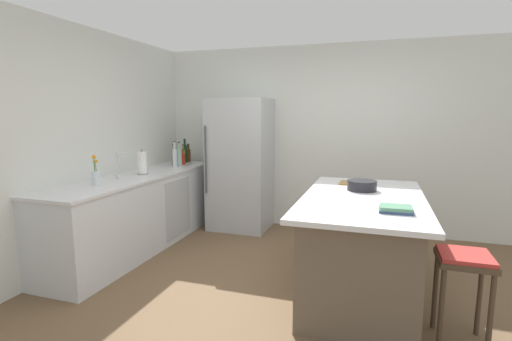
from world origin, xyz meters
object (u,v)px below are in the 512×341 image
wine_bottle (185,153)px  cookbook_stack (396,209)px  mixing_bowl (362,185)px  cutting_board (357,184)px  paper_towel_roll (142,163)px  gin_bottle (179,157)px  refrigerator (240,164)px  olive_oil_bottle (183,156)px  sink_faucet (118,165)px  hot_sauce_bottle (183,159)px  soda_bottle (175,157)px  bar_stool (464,270)px  flower_vase (96,176)px  syrup_bottle (189,155)px  vinegar_bottle (174,157)px  kitchen_island (361,245)px

wine_bottle → cookbook_stack: size_ratio=1.48×
mixing_bowl → cutting_board: size_ratio=0.75×
paper_towel_roll → gin_bottle: size_ratio=0.90×
refrigerator → olive_oil_bottle: refrigerator is taller
sink_faucet → hot_sauce_bottle: bearing=85.5°
hot_sauce_bottle → soda_bottle: 0.27m
hot_sauce_bottle → refrigerator: bearing=10.5°
refrigerator → soda_bottle: size_ratio=5.18×
bar_stool → flower_vase: (-3.38, 0.25, 0.46)m
mixing_bowl → syrup_bottle: bearing=151.5°
bar_stool → syrup_bottle: 4.12m
mixing_bowl → flower_vase: bearing=-167.4°
refrigerator → paper_towel_roll: 1.41m
refrigerator → wine_bottle: (-0.91, 0.04, 0.13)m
bar_stool → paper_towel_roll: paper_towel_roll is taller
refrigerator → sink_faucet: 1.75m
bar_stool → wine_bottle: 4.07m
wine_bottle → gin_bottle: 0.40m
hot_sauce_bottle → mixing_bowl: 2.81m
paper_towel_roll → vinegar_bottle: size_ratio=1.05×
syrup_bottle → kitchen_island: bearing=-32.7°
vinegar_bottle → cutting_board: bearing=-16.1°
refrigerator → cookbook_stack: size_ratio=7.62×
olive_oil_bottle → cookbook_stack: bearing=-34.5°
syrup_bottle → mixing_bowl: syrup_bottle is taller
kitchen_island → hot_sauce_bottle: bearing=151.4°
soda_bottle → hot_sauce_bottle: bearing=93.9°
syrup_bottle → gin_bottle: (0.11, -0.49, 0.03)m
gin_bottle → mixing_bowl: size_ratio=1.24×
cookbook_stack → kitchen_island: bearing=118.0°
refrigerator → syrup_bottle: bearing=170.8°
bar_stool → wine_bottle: bearing=147.4°
syrup_bottle → gin_bottle: gin_bottle is taller
bar_stool → soda_bottle: 3.76m
paper_towel_roll → wine_bottle: (-0.04, 1.14, 0.01)m
syrup_bottle → olive_oil_bottle: size_ratio=0.98×
soda_bottle → bar_stool: bearing=-27.4°
refrigerator → bar_stool: refrigerator is taller
syrup_bottle → hot_sauce_bottle: size_ratio=1.25×
bar_stool → cutting_board: size_ratio=1.84×
syrup_bottle → vinegar_bottle: 0.38m
flower_vase → cookbook_stack: size_ratio=1.30×
bar_stool → cookbook_stack: cookbook_stack is taller
cutting_board → soda_bottle: bearing=167.2°
sink_faucet → cutting_board: bearing=10.3°
olive_oil_bottle → paper_towel_roll: bearing=-88.8°
hot_sauce_bottle → vinegar_bottle: (-0.11, -0.08, 0.03)m
cookbook_stack → syrup_bottle: bearing=143.1°
sink_faucet → olive_oil_bottle: bearing=88.1°
refrigerator → paper_towel_roll: refrigerator is taller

